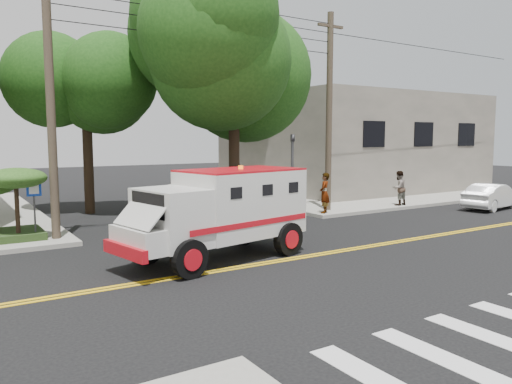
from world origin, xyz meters
TOP-DOWN VIEW (x-y plane):
  - ground at (0.00, 0.00)m, footprint 100.00×100.00m
  - sidewalk_ne at (13.50, 13.50)m, footprint 17.00×17.00m
  - building_right at (15.00, 14.00)m, footprint 14.00×12.00m
  - utility_pole_left at (-5.60, 6.00)m, footprint 0.28×0.28m
  - utility_pole_right at (6.30, 6.20)m, footprint 0.28×0.28m
  - tree_main at (1.94, 6.21)m, footprint 6.08×5.70m
  - tree_left at (-2.68, 11.79)m, footprint 4.48×4.20m
  - tree_right at (8.84, 15.77)m, footprint 4.80×4.50m
  - traffic_signal at (3.80, 5.60)m, footprint 0.15×0.18m
  - accessibility_sign at (-6.20, 6.17)m, footprint 0.45×0.10m
  - armored_truck at (-2.03, 1.10)m, footprint 5.89×3.11m
  - parked_sedan at (13.86, 2.87)m, footprint 3.96×1.88m
  - pedestrian_a at (5.50, 5.50)m, footprint 0.77×0.75m
  - pedestrian_b at (10.24, 5.50)m, footprint 0.84×0.66m

SIDE VIEW (x-z plane):
  - ground at x=0.00m, z-range 0.00..0.00m
  - sidewalk_ne at x=13.50m, z-range 0.00..0.15m
  - parked_sedan at x=13.86m, z-range 0.00..1.25m
  - pedestrian_b at x=10.24m, z-range 0.15..1.84m
  - pedestrian_a at x=5.50m, z-range 0.15..1.93m
  - accessibility_sign at x=-6.20m, z-range 0.35..2.38m
  - armored_truck at x=-2.03m, z-range 0.18..2.73m
  - traffic_signal at x=3.80m, z-range 0.43..4.03m
  - building_right at x=15.00m, z-range 0.15..6.15m
  - utility_pole_left at x=-5.60m, z-range 0.00..9.00m
  - utility_pole_right at x=6.30m, z-range 0.00..9.00m
  - tree_left at x=-2.68m, z-range 1.88..9.58m
  - tree_right at x=8.84m, z-range 1.99..10.19m
  - tree_main at x=1.94m, z-range 2.27..12.12m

